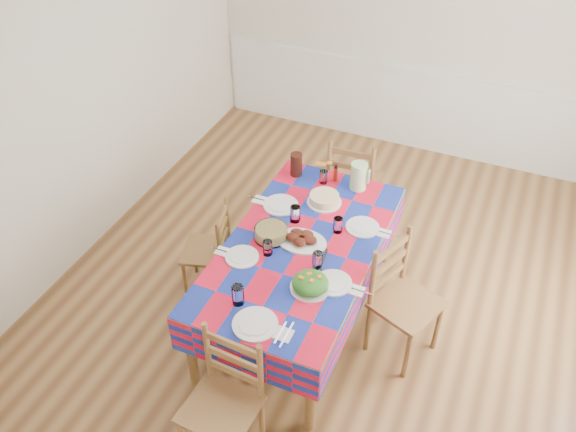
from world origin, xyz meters
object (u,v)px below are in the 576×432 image
object	(u,v)px
chair_far	(353,183)
chair_left	(210,250)
meat_platter	(301,239)
tea_pitcher	(296,164)
chair_right	(402,301)
chair_near	(224,403)
dining_table	(301,254)
green_pitcher	(359,176)

from	to	relation	value
chair_far	chair_left	bearing A→B (deg)	54.11
meat_platter	tea_pitcher	distance (m)	0.86
chair_far	chair_right	bearing A→B (deg)	119.73
chair_near	chair_right	xyz separation A→B (m)	(0.78, 1.24, 0.01)
dining_table	meat_platter	bearing A→B (deg)	105.64
chair_near	chair_left	distance (m)	1.47
tea_pitcher	chair_far	size ratio (longest dim) A/B	0.20
chair_far	meat_platter	bearing A→B (deg)	86.49
tea_pitcher	chair_far	bearing A→B (deg)	48.52
tea_pitcher	chair_left	distance (m)	1.00
tea_pitcher	chair_right	world-z (taller)	chair_right
chair_near	chair_left	xyz separation A→B (m)	(-0.79, 1.24, -0.07)
chair_left	chair_right	xyz separation A→B (m)	(1.56, 0.01, 0.08)
chair_far	chair_left	xyz separation A→B (m)	(-0.79, -1.22, -0.08)
chair_left	meat_platter	bearing A→B (deg)	75.14
chair_right	tea_pitcher	bearing A→B (deg)	77.62
green_pitcher	meat_platter	bearing A→B (deg)	-101.92
meat_platter	chair_left	bearing A→B (deg)	-178.48
green_pitcher	chair_left	bearing A→B (deg)	-139.13
dining_table	tea_pitcher	bearing A→B (deg)	114.87
dining_table	chair_left	xyz separation A→B (m)	(-0.78, 0.01, -0.26)
meat_platter	tea_pitcher	xyz separation A→B (m)	(-0.36, 0.77, 0.07)
dining_table	chair_right	bearing A→B (deg)	1.26
meat_platter	chair_far	world-z (taller)	chair_far
chair_near	chair_far	size ratio (longest dim) A/B	0.98
dining_table	chair_left	world-z (taller)	chair_left
dining_table	tea_pitcher	world-z (taller)	tea_pitcher
dining_table	green_pitcher	world-z (taller)	green_pitcher
meat_platter	chair_near	xyz separation A→B (m)	(0.01, -1.26, -0.31)
meat_platter	chair_near	distance (m)	1.30
meat_platter	chair_right	world-z (taller)	chair_right
green_pitcher	chair_far	bearing A→B (deg)	111.45
tea_pitcher	dining_table	bearing A→B (deg)	-65.13
tea_pitcher	chair_left	xyz separation A→B (m)	(-0.41, -0.79, -0.45)
tea_pitcher	green_pitcher	bearing A→B (deg)	2.64
dining_table	chair_far	size ratio (longest dim) A/B	1.97
meat_platter	chair_right	distance (m)	0.84
dining_table	green_pitcher	size ratio (longest dim) A/B	8.45
chair_near	chair_far	bearing A→B (deg)	93.56
tea_pitcher	chair_far	xyz separation A→B (m)	(0.37, 0.42, -0.37)
chair_far	chair_right	xyz separation A→B (m)	(0.78, -1.21, -0.00)
chair_near	chair_left	bearing A→B (deg)	125.99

